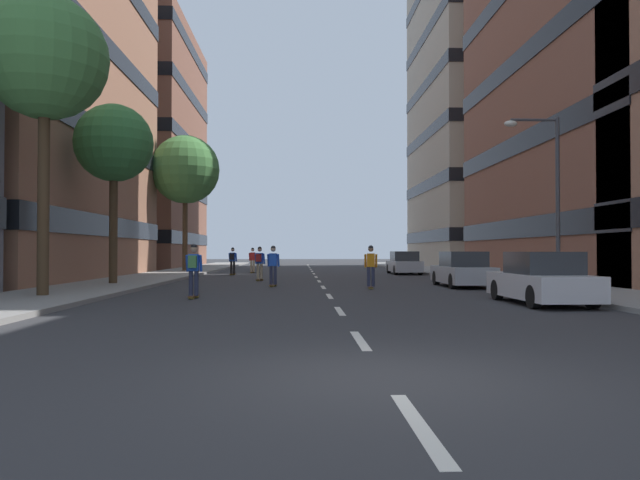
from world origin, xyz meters
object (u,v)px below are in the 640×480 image
at_px(streetlamp_right, 548,183).
at_px(skater_0, 194,267).
at_px(parked_car_far, 463,271).
at_px(street_tree_mid, 114,144).
at_px(parked_car_mid, 541,280).
at_px(skater_2, 259,261).
at_px(parked_car_near, 404,264).
at_px(skater_5, 371,265).
at_px(skater_1, 253,259).
at_px(skater_4, 233,259).
at_px(street_tree_near, 45,59).
at_px(street_tree_far, 185,170).
at_px(skater_3, 273,264).

height_order(streetlamp_right, skater_0, streetlamp_right).
bearing_deg(parked_car_far, street_tree_mid, 175.76).
xyz_separation_m(parked_car_mid, skater_2, (-9.08, 13.76, 0.32)).
xyz_separation_m(parked_car_near, skater_2, (-9.08, -8.65, 0.32)).
xyz_separation_m(skater_0, skater_5, (6.38, 4.77, -0.03)).
bearing_deg(skater_1, skater_4, -107.75).
relative_size(skater_2, skater_5, 1.00).
distance_m(parked_car_far, skater_1, 19.19).
bearing_deg(skater_4, street_tree_near, -101.66).
bearing_deg(parked_car_mid, street_tree_mid, 148.28).
xyz_separation_m(parked_car_mid, parked_car_far, (0.00, 8.28, 0.00)).
xyz_separation_m(streetlamp_right, skater_1, (-12.69, 19.33, -3.15)).
relative_size(street_tree_far, skater_5, 5.48).
distance_m(street_tree_far, skater_4, 8.86).
bearing_deg(skater_3, parked_car_far, -3.48).
distance_m(street_tree_near, streetlamp_right, 18.25).
bearing_deg(streetlamp_right, street_tree_far, 130.30).
distance_m(street_tree_far, skater_1, 8.25).
distance_m(skater_3, skater_4, 12.87).
xyz_separation_m(parked_car_near, skater_3, (-8.16, -13.64, 0.29)).
bearing_deg(street_tree_near, parked_car_far, 21.71).
relative_size(street_tree_far, skater_4, 5.48).
bearing_deg(street_tree_near, street_tree_mid, 90.00).
xyz_separation_m(streetlamp_right, skater_3, (-10.59, 3.61, -3.15)).
bearing_deg(skater_3, street_tree_mid, 174.87).
height_order(street_tree_mid, skater_1, street_tree_mid).
bearing_deg(parked_car_far, skater_0, -150.79).
xyz_separation_m(skater_2, skater_5, (4.98, -6.58, -0.03)).
height_order(skater_3, skater_5, same).
xyz_separation_m(parked_car_near, parked_car_far, (0.00, -14.13, 0.00)).
relative_size(parked_car_near, streetlamp_right, 0.68).
bearing_deg(skater_0, street_tree_far, 101.37).
distance_m(skater_2, skater_4, 7.82).
distance_m(street_tree_mid, skater_3, 8.83).
relative_size(streetlamp_right, skater_1, 3.65).
bearing_deg(street_tree_mid, streetlamp_right, -13.51).
distance_m(streetlamp_right, skater_3, 11.63).
xyz_separation_m(skater_3, skater_5, (4.06, -1.59, 0.00)).
distance_m(streetlamp_right, skater_2, 14.70).
relative_size(street_tree_far, skater_2, 5.48).
xyz_separation_m(skater_1, skater_5, (6.15, -17.31, 0.00)).
xyz_separation_m(street_tree_near, street_tree_mid, (0.00, 7.19, -1.46)).
xyz_separation_m(skater_0, skater_1, (0.23, 22.08, -0.03)).
bearing_deg(street_tree_mid, skater_4, 71.65).
relative_size(parked_car_near, street_tree_far, 0.45).
relative_size(street_tree_far, skater_0, 5.48).
bearing_deg(streetlamp_right, skater_2, 143.24).
distance_m(street_tree_far, skater_0, 24.87).
height_order(street_tree_near, street_tree_mid, street_tree_near).
bearing_deg(parked_car_near, skater_4, -174.20).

